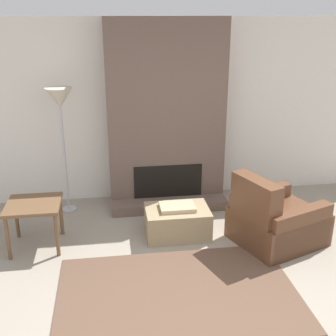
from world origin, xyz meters
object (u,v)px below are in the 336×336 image
object	(u,v)px
armchair	(273,222)
ottoman	(177,221)
floor_lamp_left	(60,103)
side_table	(34,210)

from	to	relation	value
armchair	ottoman	bearing A→B (deg)	51.59
ottoman	armchair	bearing A→B (deg)	-17.47
ottoman	armchair	xyz separation A→B (m)	(1.11, -0.35, 0.08)
ottoman	armchair	world-z (taller)	armchair
armchair	floor_lamp_left	bearing A→B (deg)	42.08
side_table	floor_lamp_left	size ratio (longest dim) A/B	0.36
side_table	floor_lamp_left	world-z (taller)	floor_lamp_left
ottoman	side_table	bearing A→B (deg)	-179.00
armchair	side_table	size ratio (longest dim) A/B	1.96
armchair	floor_lamp_left	distance (m)	3.10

